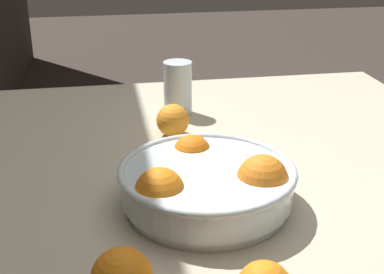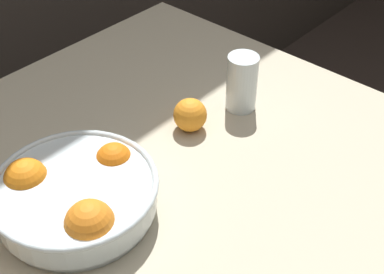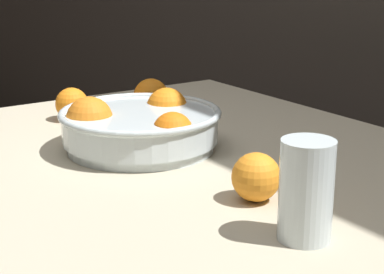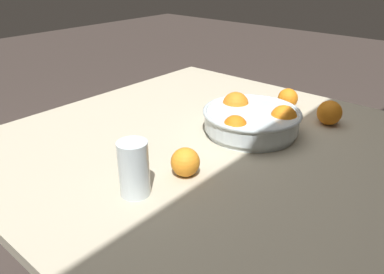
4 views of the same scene
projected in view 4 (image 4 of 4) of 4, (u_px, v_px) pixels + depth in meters
The scene contains 6 objects.
dining_table at pixel (205, 163), 1.11m from camera, with size 1.15×1.10×0.77m.
fruit_bowl at pixel (251, 119), 1.10m from camera, with size 0.29×0.29×0.10m.
juice_glass at pixel (134, 171), 0.81m from camera, with size 0.07×0.07×0.13m.
orange_loose_near_bowl at pixel (288, 98), 1.29m from camera, with size 0.07×0.07×0.07m, color orange.
orange_loose_front at pixel (329, 113), 1.16m from camera, with size 0.08×0.08×0.08m, color orange.
orange_loose_aside at pixel (185, 162), 0.89m from camera, with size 0.07×0.07×0.07m, color orange.
Camera 4 is at (0.76, 0.60, 1.24)m, focal length 35.00 mm.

